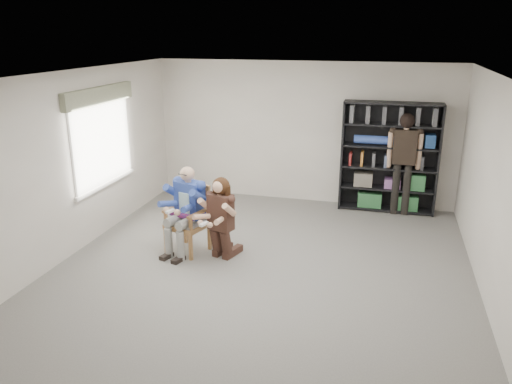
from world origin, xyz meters
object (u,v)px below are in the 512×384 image
(seated_man, at_px, (187,210))
(bookshelf, at_px, (389,158))
(standing_man, at_px, (403,165))
(kneeling_woman, at_px, (220,220))
(armchair, at_px, (187,220))

(seated_man, height_order, bookshelf, bookshelf)
(standing_man, bearing_deg, kneeling_woman, -133.48)
(seated_man, bearing_deg, bookshelf, 59.92)
(armchair, relative_size, seated_man, 0.77)
(armchair, bearing_deg, standing_man, 56.10)
(armchair, distance_m, bookshelf, 4.11)
(seated_man, distance_m, standing_man, 4.20)
(armchair, distance_m, kneeling_woman, 0.60)
(seated_man, relative_size, kneeling_woman, 1.09)
(kneeling_woman, bearing_deg, bookshelf, 67.28)
(armchair, height_order, bookshelf, bookshelf)
(bookshelf, bearing_deg, armchair, -137.12)
(bookshelf, bearing_deg, standing_man, -27.57)
(seated_man, xyz_separation_m, standing_man, (3.25, 2.64, 0.26))
(armchair, xyz_separation_m, standing_man, (3.25, 2.64, 0.42))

